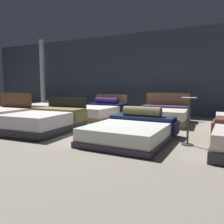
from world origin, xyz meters
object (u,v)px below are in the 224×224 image
bed_5 (99,111)px  bed_6 (162,115)px  bed_4 (50,109)px  bed_2 (132,131)px  support_pillar (43,76)px  price_sign (188,127)px  bed_1 (46,121)px

bed_5 → bed_6: size_ratio=1.10×
bed_4 → bed_6: bed_6 is taller
bed_2 → support_pillar: (-6.43, 4.12, 1.53)m
support_pillar → bed_2: bearing=-32.7°
bed_4 → support_pillar: bearing=141.6°
bed_6 → support_pillar: bearing=164.9°
bed_4 → bed_5: bed_5 is taller
bed_6 → support_pillar: size_ratio=0.58×
bed_2 → support_pillar: support_pillar is taller
bed_2 → price_sign: (1.18, 0.11, 0.16)m
bed_2 → bed_5: size_ratio=0.97×
bed_4 → bed_5: (2.38, 0.03, 0.01)m
bed_2 → price_sign: size_ratio=2.20×
price_sign → bed_5: bearing=143.7°
bed_1 → price_sign: 3.63m
price_sign → support_pillar: size_ratio=0.28×
bed_5 → price_sign: bearing=-34.1°
bed_1 → bed_5: 2.74m
bed_1 → bed_6: bearing=44.9°
bed_6 → price_sign: 2.84m
bed_2 → bed_6: 2.71m
support_pillar → price_sign: bearing=-27.8°
bed_2 → bed_4: 5.45m
bed_2 → bed_5: (-2.36, 2.71, 0.04)m
bed_1 → price_sign: size_ratio=2.19×
bed_4 → bed_6: size_ratio=0.98×
bed_5 → price_sign: price_sign is taller
bed_1 → bed_5: bed_1 is taller
bed_1 → support_pillar: size_ratio=0.61×
price_sign → support_pillar: 8.71m
bed_6 → support_pillar: support_pillar is taller
bed_1 → bed_5: (0.09, 2.74, -0.01)m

